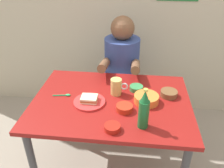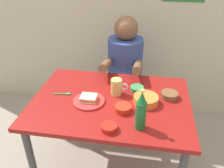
{
  "view_description": "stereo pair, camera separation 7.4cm",
  "coord_description": "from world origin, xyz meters",
  "px_view_note": "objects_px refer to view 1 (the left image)",
  "views": [
    {
      "loc": [
        0.16,
        -1.34,
        1.66
      ],
      "look_at": [
        0.0,
        0.05,
        0.84
      ],
      "focal_mm": 37.32,
      "sensor_mm": 36.0,
      "label": 1
    },
    {
      "loc": [
        0.23,
        -1.33,
        1.66
      ],
      "look_at": [
        0.0,
        0.05,
        0.84
      ],
      "focal_mm": 37.32,
      "sensor_mm": 36.0,
      "label": 2
    }
  ],
  "objects_px": {
    "stool": "(121,97)",
    "sandwich": "(89,99)",
    "beer_bottle": "(144,110)",
    "person_seated": "(122,60)",
    "dining_table": "(111,111)",
    "beer_mug": "(116,87)",
    "condiment_bowl_brown": "(169,93)",
    "plate_orange": "(89,102)"
  },
  "relations": [
    {
      "from": "stool",
      "to": "sandwich",
      "type": "height_order",
      "value": "sandwich"
    },
    {
      "from": "dining_table",
      "to": "stool",
      "type": "height_order",
      "value": "dining_table"
    },
    {
      "from": "beer_mug",
      "to": "sandwich",
      "type": "bearing_deg",
      "value": -142.32
    },
    {
      "from": "sandwich",
      "to": "beer_mug",
      "type": "bearing_deg",
      "value": 37.68
    },
    {
      "from": "beer_mug",
      "to": "person_seated",
      "type": "bearing_deg",
      "value": 90.22
    },
    {
      "from": "person_seated",
      "to": "dining_table",
      "type": "bearing_deg",
      "value": -92.48
    },
    {
      "from": "dining_table",
      "to": "person_seated",
      "type": "height_order",
      "value": "person_seated"
    },
    {
      "from": "stool",
      "to": "beer_bottle",
      "type": "height_order",
      "value": "beer_bottle"
    },
    {
      "from": "beer_bottle",
      "to": "stool",
      "type": "bearing_deg",
      "value": 102.22
    },
    {
      "from": "person_seated",
      "to": "beer_mug",
      "type": "relative_size",
      "value": 5.71
    },
    {
      "from": "person_seated",
      "to": "beer_bottle",
      "type": "height_order",
      "value": "person_seated"
    },
    {
      "from": "dining_table",
      "to": "sandwich",
      "type": "relative_size",
      "value": 10.0
    },
    {
      "from": "stool",
      "to": "sandwich",
      "type": "xyz_separation_m",
      "value": [
        -0.17,
        -0.68,
        0.42
      ]
    },
    {
      "from": "stool",
      "to": "plate_orange",
      "type": "relative_size",
      "value": 2.05
    },
    {
      "from": "stool",
      "to": "condiment_bowl_brown",
      "type": "height_order",
      "value": "condiment_bowl_brown"
    },
    {
      "from": "dining_table",
      "to": "beer_bottle",
      "type": "xyz_separation_m",
      "value": [
        0.22,
        -0.26,
        0.21
      ]
    },
    {
      "from": "stool",
      "to": "person_seated",
      "type": "relative_size",
      "value": 0.63
    },
    {
      "from": "person_seated",
      "to": "sandwich",
      "type": "height_order",
      "value": "person_seated"
    },
    {
      "from": "beer_mug",
      "to": "plate_orange",
      "type": "bearing_deg",
      "value": -142.32
    },
    {
      "from": "condiment_bowl_brown",
      "to": "plate_orange",
      "type": "bearing_deg",
      "value": -165.06
    },
    {
      "from": "sandwich",
      "to": "beer_mug",
      "type": "distance_m",
      "value": 0.22
    },
    {
      "from": "beer_bottle",
      "to": "sandwich",
      "type": "bearing_deg",
      "value": 150.45
    },
    {
      "from": "dining_table",
      "to": "beer_mug",
      "type": "height_order",
      "value": "beer_mug"
    },
    {
      "from": "sandwich",
      "to": "beer_bottle",
      "type": "bearing_deg",
      "value": -29.55
    },
    {
      "from": "person_seated",
      "to": "condiment_bowl_brown",
      "type": "height_order",
      "value": "person_seated"
    },
    {
      "from": "person_seated",
      "to": "condiment_bowl_brown",
      "type": "relative_size",
      "value": 6.0
    },
    {
      "from": "stool",
      "to": "dining_table",
      "type": "bearing_deg",
      "value": -92.43
    },
    {
      "from": "beer_mug",
      "to": "condiment_bowl_brown",
      "type": "xyz_separation_m",
      "value": [
        0.38,
        0.01,
        -0.04
      ]
    },
    {
      "from": "stool",
      "to": "beer_mug",
      "type": "xyz_separation_m",
      "value": [
        0.0,
        -0.55,
        0.45
      ]
    },
    {
      "from": "beer_bottle",
      "to": "condiment_bowl_brown",
      "type": "height_order",
      "value": "beer_bottle"
    },
    {
      "from": "dining_table",
      "to": "sandwich",
      "type": "bearing_deg",
      "value": -160.75
    },
    {
      "from": "beer_bottle",
      "to": "beer_mug",
      "type": "bearing_deg",
      "value": 119.15
    },
    {
      "from": "sandwich",
      "to": "dining_table",
      "type": "bearing_deg",
      "value": 19.25
    },
    {
      "from": "stool",
      "to": "beer_mug",
      "type": "height_order",
      "value": "beer_mug"
    },
    {
      "from": "dining_table",
      "to": "beer_bottle",
      "type": "distance_m",
      "value": 0.4
    },
    {
      "from": "stool",
      "to": "person_seated",
      "type": "distance_m",
      "value": 0.42
    },
    {
      "from": "plate_orange",
      "to": "beer_mug",
      "type": "xyz_separation_m",
      "value": [
        0.17,
        0.13,
        0.05
      ]
    },
    {
      "from": "person_seated",
      "to": "sandwich",
      "type": "xyz_separation_m",
      "value": [
        -0.17,
        -0.67,
        0.01
      ]
    },
    {
      "from": "dining_table",
      "to": "condiment_bowl_brown",
      "type": "xyz_separation_m",
      "value": [
        0.41,
        0.1,
        0.12
      ]
    },
    {
      "from": "sandwich",
      "to": "beer_mug",
      "type": "relative_size",
      "value": 0.87
    },
    {
      "from": "beer_mug",
      "to": "condiment_bowl_brown",
      "type": "distance_m",
      "value": 0.38
    },
    {
      "from": "person_seated",
      "to": "plate_orange",
      "type": "xyz_separation_m",
      "value": [
        -0.17,
        -0.67,
        -0.02
      ]
    }
  ]
}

